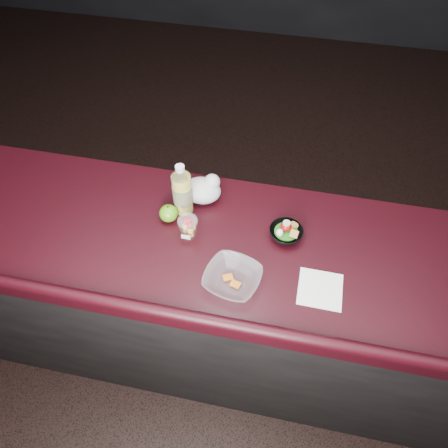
% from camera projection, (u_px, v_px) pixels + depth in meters
% --- Properties ---
extents(ground, '(8.00, 8.00, 0.00)m').
position_uv_depth(ground, '(205.00, 398.00, 2.35)').
color(ground, black).
rests_on(ground, ground).
extents(room_shell, '(8.00, 8.00, 8.00)m').
position_uv_depth(room_shell, '(177.00, 121.00, 0.93)').
color(room_shell, black).
rests_on(room_shell, ground).
extents(counter, '(4.06, 0.71, 1.02)m').
position_uv_depth(counter, '(216.00, 303.00, 2.14)').
color(counter, black).
rests_on(counter, ground).
extents(lemonade_bottle, '(0.08, 0.08, 0.25)m').
position_uv_depth(lemonade_bottle, '(182.00, 192.00, 1.77)').
color(lemonade_bottle, yellow).
rests_on(lemonade_bottle, counter).
extents(fruit_cup, '(0.08, 0.08, 0.12)m').
position_uv_depth(fruit_cup, '(188.00, 226.00, 1.71)').
color(fruit_cup, white).
rests_on(fruit_cup, counter).
extents(green_apple, '(0.08, 0.08, 0.08)m').
position_uv_depth(green_apple, '(169.00, 213.00, 1.79)').
color(green_apple, '#457B0E').
rests_on(green_apple, counter).
extents(plastic_bag, '(0.16, 0.13, 0.12)m').
position_uv_depth(plastic_bag, '(203.00, 189.00, 1.85)').
color(plastic_bag, silver).
rests_on(plastic_bag, counter).
extents(snack_bowl, '(0.15, 0.15, 0.07)m').
position_uv_depth(snack_bowl, '(286.00, 232.00, 1.74)').
color(snack_bowl, black).
rests_on(snack_bowl, counter).
extents(takeout_bowl, '(0.25, 0.25, 0.05)m').
position_uv_depth(takeout_bowl, '(232.00, 278.00, 1.60)').
color(takeout_bowl, silver).
rests_on(takeout_bowl, counter).
extents(paper_napkin, '(0.16, 0.16, 0.00)m').
position_uv_depth(paper_napkin, '(320.00, 289.00, 1.60)').
color(paper_napkin, white).
rests_on(paper_napkin, counter).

